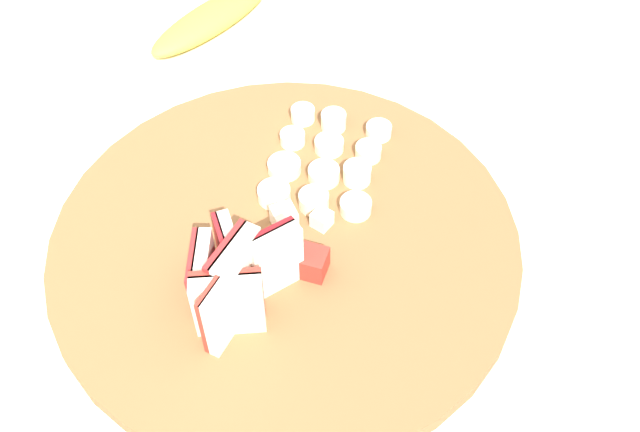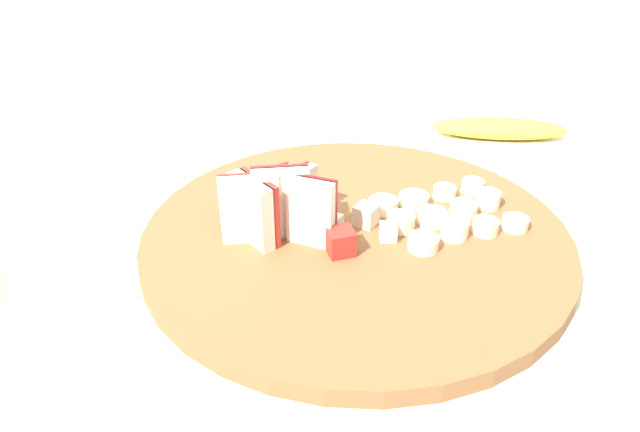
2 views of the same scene
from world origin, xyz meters
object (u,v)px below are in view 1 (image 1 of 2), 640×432
at_px(apple_dice_pile, 292,249).
at_px(banana_peel, 212,18).
at_px(banana_slice_rows, 325,162).
at_px(cutting_board, 285,242).
at_px(apple_wedge_fan, 234,280).

bearing_deg(apple_dice_pile, banana_peel, 37.77).
bearing_deg(banana_slice_rows, banana_peel, 49.84).
bearing_deg(cutting_board, apple_wedge_fan, 172.68).
bearing_deg(cutting_board, banana_slice_rows, -1.80).
relative_size(apple_wedge_fan, banana_peel, 0.57).
height_order(cutting_board, apple_dice_pile, apple_dice_pile).
distance_m(cutting_board, banana_slice_rows, 0.09).
height_order(apple_wedge_fan, banana_slice_rows, apple_wedge_fan).
bearing_deg(cutting_board, banana_peel, 37.66).
bearing_deg(banana_slice_rows, cutting_board, 178.20).
bearing_deg(banana_slice_rows, apple_dice_pile, -173.92).
distance_m(apple_dice_pile, banana_peel, 0.33).
bearing_deg(apple_dice_pile, banana_slice_rows, 6.08).
bearing_deg(apple_wedge_fan, cutting_board, -7.32).
height_order(apple_dice_pile, banana_slice_rows, apple_dice_pile).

